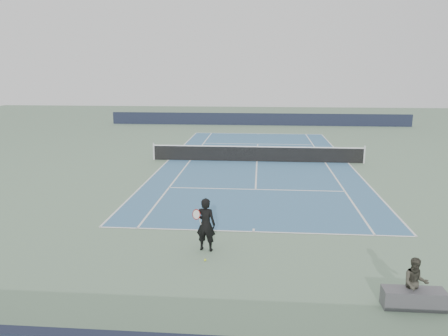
# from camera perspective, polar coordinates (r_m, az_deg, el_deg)

# --- Properties ---
(ground) EXTENTS (80.00, 80.00, 0.00)m
(ground) POSITION_cam_1_polar(r_m,az_deg,el_deg) (26.75, 4.32, 0.84)
(ground) COLOR slate
(court_surface) EXTENTS (10.97, 23.77, 0.01)m
(court_surface) POSITION_cam_1_polar(r_m,az_deg,el_deg) (26.75, 4.32, 0.85)
(court_surface) COLOR #3C6990
(court_surface) RESTS_ON ground
(tennis_net) EXTENTS (12.90, 0.10, 1.07)m
(tennis_net) POSITION_cam_1_polar(r_m,az_deg,el_deg) (26.65, 4.34, 1.90)
(tennis_net) COLOR silver
(tennis_net) RESTS_ON ground
(windscreen_far) EXTENTS (30.00, 0.25, 1.20)m
(windscreen_far) POSITION_cam_1_polar(r_m,az_deg,el_deg) (44.33, 4.56, 6.37)
(windscreen_far) COLOR black
(windscreen_far) RESTS_ON ground
(tennis_player) EXTENTS (0.81, 0.56, 1.69)m
(tennis_player) POSITION_cam_1_polar(r_m,az_deg,el_deg) (13.56, -2.41, -7.36)
(tennis_player) COLOR black
(tennis_player) RESTS_ON ground
(tennis_ball) EXTENTS (0.07, 0.07, 0.07)m
(tennis_ball) POSITION_cam_1_polar(r_m,az_deg,el_deg) (13.13, -2.48, -11.90)
(tennis_ball) COLOR #C5E02D
(tennis_ball) RESTS_ON ground
(spectator_bench) EXTENTS (1.48, 0.61, 1.24)m
(spectator_bench) POSITION_cam_1_polar(r_m,az_deg,el_deg) (11.54, 23.61, -14.44)
(spectator_bench) COLOR #4D4C50
(spectator_bench) RESTS_ON ground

